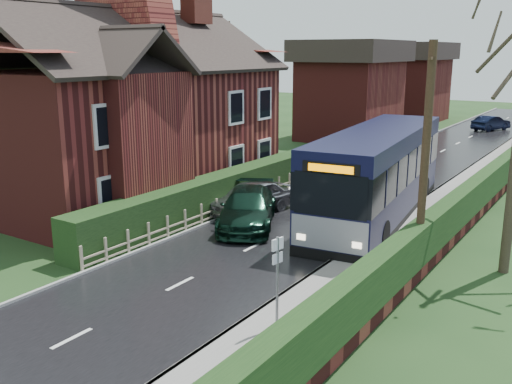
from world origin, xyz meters
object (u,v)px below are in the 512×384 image
Objects in this scene: brick_house at (128,105)px; bus_stop_sign at (277,271)px; car_silver at (250,197)px; car_green at (248,208)px; bus at (378,175)px; telegraph_pole at (425,164)px.

brick_house reaches higher than bus_stop_sign.
car_green is (0.95, -1.59, 0.02)m from car_silver.
car_green is 2.01× the size of bus_stop_sign.
bus_stop_sign is (5.60, -7.00, 0.92)m from car_green.
bus reaches higher than bus_stop_sign.
telegraph_pole is (8.35, -3.31, 2.89)m from car_silver.
brick_house is 2.90× the size of car_green.
car_silver is at bearing 92.93° from car_green.
car_green is 8.12m from telegraph_pole.
car_silver is (6.19, 0.82, -3.67)m from brick_house.
car_silver is at bearing 136.83° from bus_stop_sign.
bus_stop_sign is at bearing -31.41° from brick_house.
car_green is at bearing 138.19° from bus_stop_sign.
car_green is 9.01m from bus_stop_sign.
bus is (10.94, 3.21, -2.55)m from brick_house.
bus is 6.97m from telegraph_pole.
car_green is at bearing -45.55° from car_silver.
bus_stop_sign is at bearing -79.12° from car_green.
bus is at bearing 108.81° from bus_stop_sign.
car_silver is 0.59× the size of telegraph_pole.
brick_house is 2.05× the size of telegraph_pole.
bus is at bearing 18.53° from car_green.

